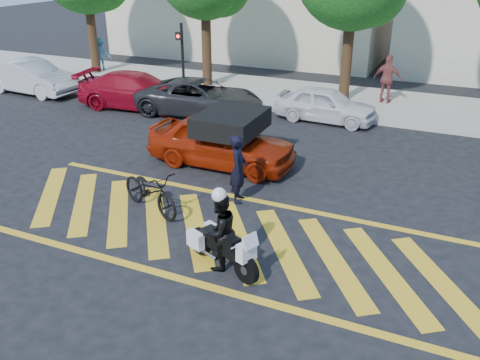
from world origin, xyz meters
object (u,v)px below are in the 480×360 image
at_px(red_convertible, 222,141).
at_px(parked_left, 137,91).
at_px(bicycle, 150,191).
at_px(police_motorcycle, 221,246).
at_px(parked_mid_left, 200,97).
at_px(parked_far_left, 32,77).
at_px(officer_bike, 238,169).
at_px(officer_moto, 220,232).
at_px(parked_mid_right, 326,104).

bearing_deg(red_convertible, parked_left, 54.73).
height_order(bicycle, police_motorcycle, bicycle).
bearing_deg(parked_mid_left, bicycle, -166.85).
xyz_separation_m(police_motorcycle, parked_far_left, (-13.83, 8.98, 0.25)).
height_order(officer_bike, parked_mid_left, officer_bike).
distance_m(officer_moto, red_convertible, 5.44).
relative_size(parked_mid_left, parked_mid_right, 1.30).
bearing_deg(officer_bike, parked_mid_right, -17.29).
height_order(police_motorcycle, officer_moto, officer_moto).
height_order(officer_moto, parked_far_left, officer_moto).
height_order(officer_bike, parked_far_left, officer_bike).
bearing_deg(bicycle, police_motorcycle, -97.56).
relative_size(bicycle, parked_mid_right, 0.55).
xyz_separation_m(bicycle, red_convertible, (0.32, 3.40, 0.21)).
bearing_deg(parked_mid_left, police_motorcycle, -155.93).
distance_m(officer_bike, parked_mid_left, 7.75).
xyz_separation_m(bicycle, parked_mid_left, (-2.73, 7.71, 0.14)).
bearing_deg(bicycle, red_convertible, 16.36).
distance_m(parked_far_left, parked_mid_right, 13.22).
bearing_deg(red_convertible, bicycle, 174.47).
distance_m(officer_bike, police_motorcycle, 3.07).
height_order(parked_far_left, parked_mid_left, parked_far_left).
relative_size(parked_far_left, parked_mid_left, 0.91).
distance_m(officer_bike, parked_far_left, 14.28).
distance_m(red_convertible, parked_mid_left, 5.28).
bearing_deg(parked_left, parked_far_left, 82.20).
distance_m(officer_bike, officer_moto, 3.05).
xyz_separation_m(officer_bike, parked_left, (-7.26, 6.08, -0.18)).
relative_size(officer_bike, parked_mid_left, 0.36).
bearing_deg(parked_mid_right, officer_bike, -179.04).
bearing_deg(parked_mid_left, parked_mid_right, -82.52).
xyz_separation_m(red_convertible, parked_left, (-5.81, 4.08, -0.04)).
relative_size(parked_left, parked_mid_left, 0.99).
xyz_separation_m(police_motorcycle, parked_left, (-8.17, 8.98, 0.23)).
distance_m(police_motorcycle, parked_left, 12.14).
height_order(bicycle, parked_mid_right, parked_mid_right).
height_order(police_motorcycle, parked_far_left, parked_far_left).
bearing_deg(red_convertible, officer_moto, -154.64).
xyz_separation_m(parked_far_left, parked_mid_left, (8.42, 0.23, -0.05)).
relative_size(officer_bike, parked_left, 0.37).
bearing_deg(officer_bike, officer_moto, -178.32).
relative_size(police_motorcycle, parked_mid_right, 0.50).
bearing_deg(officer_bike, red_convertible, 20.37).
bearing_deg(officer_bike, parked_left, 34.53).
bearing_deg(police_motorcycle, officer_moto, -118.52).
height_order(red_convertible, parked_mid_right, red_convertible).
bearing_deg(parked_left, officer_moto, -145.59).
distance_m(parked_left, parked_mid_right, 7.62).
xyz_separation_m(police_motorcycle, officer_moto, (-0.02, -0.01, 0.34)).
bearing_deg(red_convertible, parked_mid_left, 35.10).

